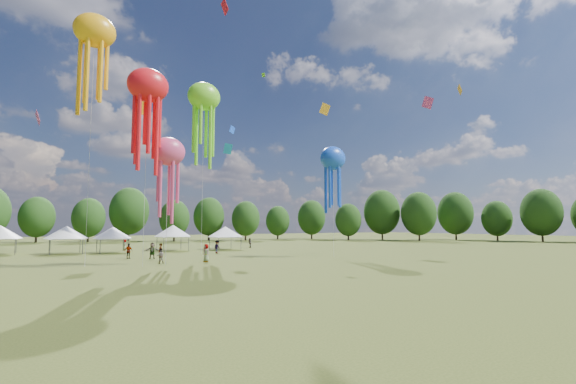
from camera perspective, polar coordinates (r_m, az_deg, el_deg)
ground at (r=16.62m, az=34.72°, el=-17.39°), size 300.00×300.00×0.00m
spectator_near at (r=42.38m, az=-17.96°, el=-8.78°), size 0.84×0.71×1.52m
spectators_far at (r=52.81m, az=-15.05°, el=-7.88°), size 22.75×26.32×1.88m
festival_tents at (r=61.96m, az=-22.70°, el=-5.35°), size 34.87×10.56×3.90m
show_kites at (r=47.67m, az=-13.69°, el=10.56°), size 30.77×16.24×24.69m
small_kites at (r=57.64m, az=-15.03°, el=23.14°), size 72.55×53.61×45.47m
treeline at (r=69.88m, az=-23.48°, el=-2.22°), size 201.57×95.24×13.43m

